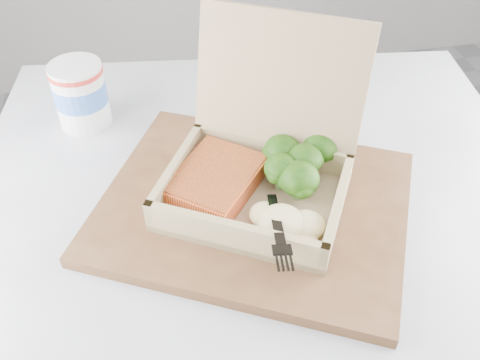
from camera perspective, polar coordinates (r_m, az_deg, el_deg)
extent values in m
cylinder|color=black|center=(1.00, 1.57, -18.54)|extent=(0.08, 0.08, 0.69)
cube|color=silver|center=(0.71, 2.12, -4.14)|extent=(0.88, 0.88, 0.03)
cube|color=brown|center=(0.69, 1.48, -2.76)|extent=(0.48, 0.45, 0.02)
cube|color=tan|center=(0.68, 1.48, -2.28)|extent=(0.27, 0.25, 0.01)
cube|color=#9C895E|center=(0.69, -6.77, 0.65)|extent=(0.09, 0.15, 0.04)
cube|color=#9C895E|center=(0.65, 10.31, -3.17)|extent=(0.09, 0.15, 0.04)
cube|color=#9C895E|center=(0.61, -0.69, -6.10)|extent=(0.19, 0.12, 0.04)
cube|color=#9C895E|center=(0.72, 3.35, 2.93)|extent=(0.19, 0.12, 0.04)
cube|color=tan|center=(0.68, 4.30, 10.68)|extent=(0.22, 0.15, 0.17)
cube|color=orange|center=(0.68, -2.59, -0.02)|extent=(0.15, 0.16, 0.03)
ellipsoid|color=#F9E5A1|center=(0.62, 4.43, -4.54)|extent=(0.09, 0.08, 0.03)
cube|color=black|center=(0.65, 3.41, -0.78)|extent=(0.03, 0.10, 0.03)
cube|color=black|center=(0.60, 4.08, -5.77)|extent=(0.03, 0.05, 0.01)
cylinder|color=silver|center=(0.85, -16.63, 8.70)|extent=(0.08, 0.08, 0.10)
cylinder|color=#3D6AC1|center=(0.84, -16.70, 8.99)|extent=(0.08, 0.08, 0.03)
cylinder|color=red|center=(0.82, -17.20, 11.07)|extent=(0.08, 0.08, 0.01)
cube|color=white|center=(0.85, 2.20, 6.56)|extent=(0.13, 0.14, 0.00)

